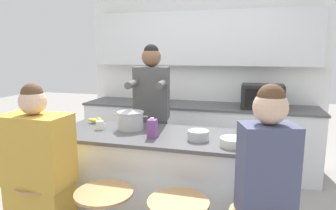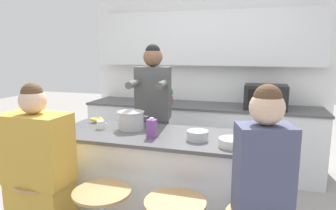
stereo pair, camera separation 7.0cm
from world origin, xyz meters
name	(u,v)px [view 2 (the right image)]	position (x,y,z in m)	size (l,w,h in m)	color
wall_back	(205,59)	(0.00, 1.91, 1.54)	(3.43, 0.22, 2.70)	white
back_counter	(200,137)	(0.00, 1.59, 0.46)	(3.19, 0.66, 0.92)	silver
kitchen_island	(166,184)	(0.00, 0.00, 0.47)	(2.02, 0.73, 0.93)	black
person_cooking	(153,123)	(-0.32, 0.58, 0.87)	(0.43, 0.57, 1.72)	#383842
person_wrapped_blanket	(39,181)	(-0.81, -0.65, 0.67)	(0.51, 0.30, 1.42)	gold
cooking_pot	(131,120)	(-0.37, 0.09, 1.01)	(0.34, 0.25, 0.17)	#B7BABC
fruit_bowl	(198,135)	(0.30, -0.08, 0.97)	(0.18, 0.18, 0.08)	#B7BABC
mixing_bowl_steel	(232,143)	(0.59, -0.18, 0.96)	(0.21, 0.21, 0.07)	silver
coffee_cup_near	(101,125)	(-0.64, 0.01, 0.97)	(0.10, 0.07, 0.08)	white
coffee_cup_far	(249,136)	(0.70, 0.01, 0.98)	(0.11, 0.08, 0.09)	#DB4C51
banana_bunch	(98,120)	(-0.80, 0.22, 0.96)	(0.19, 0.13, 0.06)	yellow
juice_carton	(152,128)	(-0.09, -0.11, 1.01)	(0.07, 0.07, 0.17)	#7A428E
microwave	(266,97)	(0.85, 1.55, 1.08)	(0.52, 0.39, 0.31)	black
potted_plant	(168,95)	(-0.47, 1.59, 1.04)	(0.15, 0.15, 0.24)	#93563D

